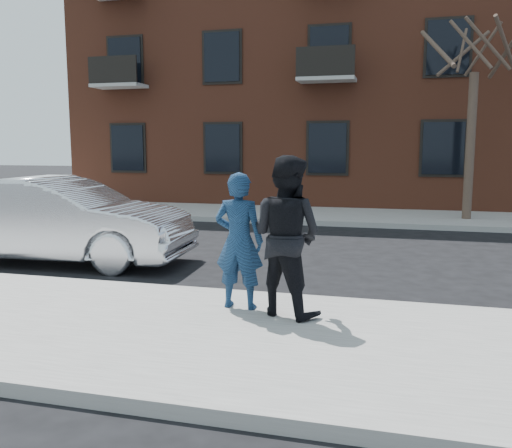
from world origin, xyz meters
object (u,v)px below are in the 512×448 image
(silver_sedan, at_px, (60,220))
(man_hoodie, at_px, (239,241))
(street_tree, at_px, (477,29))
(man_peacoat, at_px, (286,236))

(silver_sedan, relative_size, man_hoodie, 2.83)
(street_tree, bearing_deg, silver_sedan, -136.88)
(street_tree, distance_m, man_hoodie, 11.86)
(silver_sedan, bearing_deg, street_tree, -50.30)
(street_tree, relative_size, silver_sedan, 1.34)
(street_tree, xyz_separation_m, man_peacoat, (-3.31, -10.34, -4.37))
(man_hoodie, bearing_deg, street_tree, -109.83)
(silver_sedan, distance_m, man_hoodie, 5.01)
(man_peacoat, bearing_deg, silver_sedan, -5.10)
(street_tree, bearing_deg, man_hoodie, -111.16)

